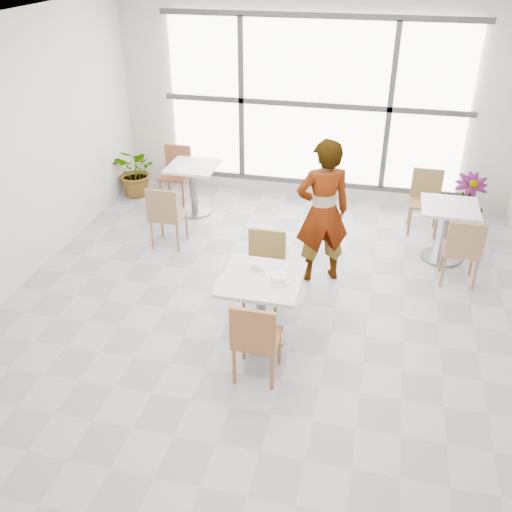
% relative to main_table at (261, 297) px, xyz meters
% --- Properties ---
extents(floor, '(7.00, 7.00, 0.00)m').
position_rel_main_table_xyz_m(floor, '(-0.05, 0.29, -0.52)').
color(floor, '#9E9EA5').
rests_on(floor, ground).
extents(ceiling, '(7.00, 7.00, 0.00)m').
position_rel_main_table_xyz_m(ceiling, '(-0.05, 0.29, 2.48)').
color(ceiling, white).
rests_on(ceiling, ground).
extents(wall_back, '(6.00, 0.00, 6.00)m').
position_rel_main_table_xyz_m(wall_back, '(-0.05, 3.79, 0.98)').
color(wall_back, silver).
rests_on(wall_back, ground).
extents(wall_front, '(6.00, 0.00, 6.00)m').
position_rel_main_table_xyz_m(wall_front, '(-0.05, -3.21, 0.98)').
color(wall_front, silver).
rests_on(wall_front, ground).
extents(window, '(4.60, 0.07, 2.52)m').
position_rel_main_table_xyz_m(window, '(-0.05, 3.72, 0.98)').
color(window, white).
rests_on(window, ground).
extents(main_table, '(0.80, 0.80, 0.75)m').
position_rel_main_table_xyz_m(main_table, '(0.00, 0.00, 0.00)').
color(main_table, silver).
rests_on(main_table, ground).
extents(chair_near, '(0.42, 0.42, 0.87)m').
position_rel_main_table_xyz_m(chair_near, '(0.08, -0.62, -0.02)').
color(chair_near, '#9B5C36').
rests_on(chair_near, ground).
extents(chair_far, '(0.42, 0.42, 0.87)m').
position_rel_main_table_xyz_m(chair_far, '(-0.11, 0.69, -0.02)').
color(chair_far, olive).
rests_on(chair_far, ground).
extents(oatmeal_bowl, '(0.21, 0.21, 0.09)m').
position_rel_main_table_xyz_m(oatmeal_bowl, '(0.18, -0.04, 0.27)').
color(oatmeal_bowl, white).
rests_on(oatmeal_bowl, main_table).
extents(coffee_cup, '(0.16, 0.13, 0.07)m').
position_rel_main_table_xyz_m(coffee_cup, '(-0.10, 0.14, 0.26)').
color(coffee_cup, silver).
rests_on(coffee_cup, main_table).
extents(person, '(0.76, 0.64, 1.77)m').
position_rel_main_table_xyz_m(person, '(0.42, 1.36, 0.36)').
color(person, black).
rests_on(person, ground).
extents(bg_table_left, '(0.70, 0.70, 0.75)m').
position_rel_main_table_xyz_m(bg_table_left, '(-1.67, 2.80, -0.04)').
color(bg_table_left, silver).
rests_on(bg_table_left, ground).
extents(bg_table_right, '(0.70, 0.70, 0.75)m').
position_rel_main_table_xyz_m(bg_table_right, '(1.92, 2.19, -0.04)').
color(bg_table_right, silver).
rests_on(bg_table_right, ground).
extents(bg_chair_left_near, '(0.42, 0.42, 0.87)m').
position_rel_main_table_xyz_m(bg_chair_left_near, '(-1.67, 1.66, -0.02)').
color(bg_chair_left_near, '#8F6A46').
rests_on(bg_chair_left_near, ground).
extents(bg_chair_left_far, '(0.42, 0.42, 0.87)m').
position_rel_main_table_xyz_m(bg_chair_left_far, '(-2.07, 3.16, -0.02)').
color(bg_chair_left_far, brown).
rests_on(bg_chair_left_far, ground).
extents(bg_chair_right_near, '(0.42, 0.42, 0.87)m').
position_rel_main_table_xyz_m(bg_chair_right_near, '(2.06, 1.57, -0.02)').
color(bg_chair_right_near, '#956F48').
rests_on(bg_chair_right_near, ground).
extents(bg_chair_right_far, '(0.42, 0.42, 0.87)m').
position_rel_main_table_xyz_m(bg_chair_right_far, '(1.67, 3.00, -0.02)').
color(bg_chair_right_far, olive).
rests_on(bg_chair_right_far, ground).
extents(plant_left, '(0.85, 0.78, 0.81)m').
position_rel_main_table_xyz_m(plant_left, '(-2.75, 3.19, -0.12)').
color(plant_left, '#398339').
rests_on(plant_left, ground).
extents(plant_right, '(0.48, 0.48, 0.82)m').
position_rel_main_table_xyz_m(plant_right, '(2.25, 3.13, -0.11)').
color(plant_right, '#417840').
rests_on(plant_right, ground).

